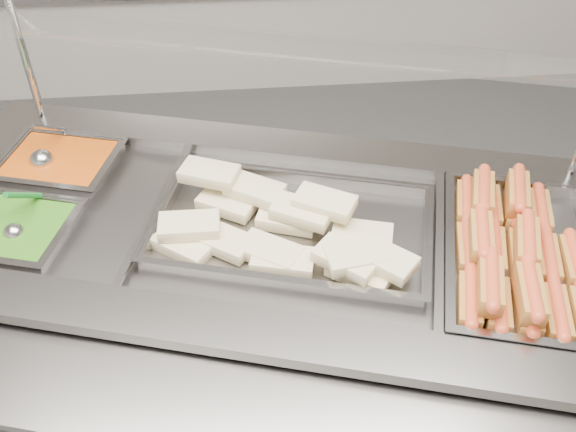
{
  "coord_description": "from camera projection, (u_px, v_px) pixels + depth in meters",
  "views": [
    {
      "loc": [
        -0.07,
        -0.93,
        1.98
      ],
      "look_at": [
        0.04,
        0.27,
        0.92
      ],
      "focal_mm": 40.0,
      "sensor_mm": 36.0,
      "label": 1
    }
  ],
  "objects": [
    {
      "name": "hotdogs_in_buns",
      "position": [
        513.0,
        252.0,
        1.54
      ],
      "size": [
        0.38,
        0.57,
        0.12
      ],
      "color": "#995920",
      "rests_on": "pan_hotdogs"
    },
    {
      "name": "serving_spoon",
      "position": [
        16.0,
        226.0,
        1.6
      ],
      "size": [
        0.08,
        0.17,
        0.14
      ],
      "color": "#BABABF",
      "rests_on": "pan_peas"
    },
    {
      "name": "pan_beans",
      "position": [
        62.0,
        171.0,
        1.85
      ],
      "size": [
        0.35,
        0.31,
        0.1
      ],
      "color": "gray",
      "rests_on": "steam_counter"
    },
    {
      "name": "tortilla_wraps",
      "position": [
        284.0,
        230.0,
        1.59
      ],
      "size": [
        0.64,
        0.48,
        0.1
      ],
      "color": "beige",
      "rests_on": "pan_wraps"
    },
    {
      "name": "tray_rail",
      "position": [
        217.0,
        404.0,
        1.29
      ],
      "size": [
        1.8,
        0.83,
        0.05
      ],
      "color": "gray",
      "rests_on": "steam_counter"
    },
    {
      "name": "ladle",
      "position": [
        43.0,
        159.0,
        1.82
      ],
      "size": [
        0.08,
        0.19,
        0.15
      ],
      "color": "#BABABF",
      "rests_on": "pan_beans"
    },
    {
      "name": "pan_peas",
      "position": [
        12.0,
        238.0,
        1.64
      ],
      "size": [
        0.35,
        0.31,
        0.1
      ],
      "color": "gray",
      "rests_on": "steam_counter"
    },
    {
      "name": "sneeze_guard",
      "position": [
        284.0,
        50.0,
        1.55
      ],
      "size": [
        1.66,
        0.73,
        0.44
      ],
      "color": "silver",
      "rests_on": "steam_counter"
    },
    {
      "name": "steam_counter",
      "position": [
        272.0,
        332.0,
        1.93
      ],
      "size": [
        2.03,
        1.31,
        0.9
      ],
      "color": "slate",
      "rests_on": "ground"
    },
    {
      "name": "pan_hotdogs",
      "position": [
        517.0,
        264.0,
        1.57
      ],
      "size": [
        0.48,
        0.62,
        0.1
      ],
      "color": "gray",
      "rests_on": "steam_counter"
    },
    {
      "name": "pan_wraps",
      "position": [
        292.0,
        231.0,
        1.64
      ],
      "size": [
        0.76,
        0.57,
        0.07
      ],
      "color": "gray",
      "rests_on": "steam_counter"
    }
  ]
}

